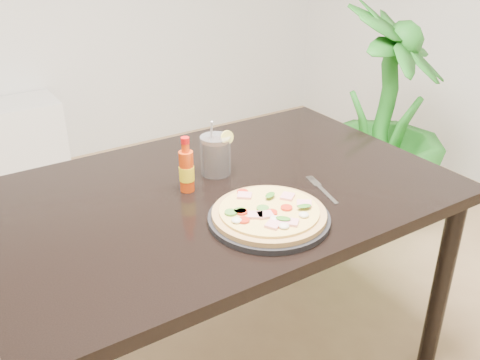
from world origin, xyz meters
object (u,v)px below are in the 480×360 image
dining_table (219,212)px  houseplant (385,120)px  cola_cup (216,156)px  fork (321,189)px  plate (269,219)px  hot_sauce_bottle (187,170)px  pizza (269,213)px

dining_table → houseplant: 1.38m
dining_table → cola_cup: (0.05, 0.10, 0.14)m
houseplant → fork: bearing=-146.4°
houseplant → plate: bearing=-149.5°
dining_table → fork: 0.32m
hot_sauce_bottle → cola_cup: (0.13, 0.06, -0.01)m
dining_table → plate: size_ratio=4.21×
plate → houseplant: size_ratio=0.30×
hot_sauce_bottle → cola_cup: bearing=22.7°
plate → cola_cup: (0.03, 0.34, 0.05)m
pizza → plate: bearing=55.1°
plate → hot_sauce_bottle: bearing=110.1°
plate → pizza: pizza is taller
pizza → hot_sauce_bottle: bearing=109.7°
cola_cup → fork: bearing=-52.5°
pizza → houseplant: houseplant is taller
fork → houseplant: 1.24m
dining_table → cola_cup: size_ratio=7.52×
dining_table → pizza: bearing=-86.1°
pizza → cola_cup: cola_cup is taller
dining_table → hot_sauce_bottle: size_ratio=8.15×
houseplant → hot_sauce_bottle: bearing=-161.3°
hot_sauce_bottle → houseplant: 1.46m
pizza → houseplant: bearing=30.5°
dining_table → plate: (0.02, -0.24, 0.09)m
cola_cup → hot_sauce_bottle: bearing=-157.3°
dining_table → hot_sauce_bottle: (-0.08, 0.04, 0.15)m
hot_sauce_bottle → houseplant: (1.36, 0.46, -0.26)m
cola_cup → houseplant: bearing=18.3°
cola_cup → houseplant: houseplant is taller
dining_table → pizza: 0.26m
hot_sauce_bottle → fork: bearing=-32.4°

